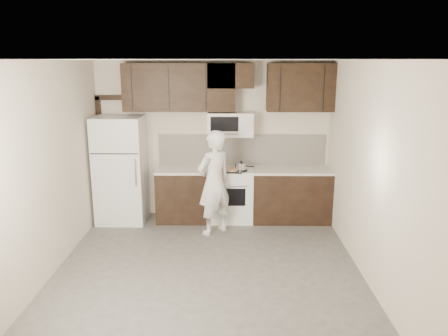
{
  "coord_description": "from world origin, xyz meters",
  "views": [
    {
      "loc": [
        0.28,
        -5.23,
        2.69
      ],
      "look_at": [
        0.2,
        0.9,
        1.18
      ],
      "focal_mm": 35.0,
      "sensor_mm": 36.0,
      "label": 1
    }
  ],
  "objects_px": {
    "refrigerator": "(121,170)",
    "person": "(214,183)",
    "microwave": "(231,124)",
    "stove": "(230,194)"
  },
  "relations": [
    {
      "from": "microwave",
      "to": "refrigerator",
      "type": "bearing_deg",
      "value": -174.85
    },
    {
      "from": "microwave",
      "to": "person",
      "type": "xyz_separation_m",
      "value": [
        -0.26,
        -0.72,
        -0.82
      ]
    },
    {
      "from": "person",
      "to": "refrigerator",
      "type": "bearing_deg",
      "value": -59.07
    },
    {
      "from": "person",
      "to": "microwave",
      "type": "bearing_deg",
      "value": -149.25
    },
    {
      "from": "refrigerator",
      "to": "person",
      "type": "distance_m",
      "value": 1.69
    },
    {
      "from": "refrigerator",
      "to": "microwave",
      "type": "bearing_deg",
      "value": 5.15
    },
    {
      "from": "refrigerator",
      "to": "person",
      "type": "relative_size",
      "value": 1.08
    },
    {
      "from": "stove",
      "to": "refrigerator",
      "type": "relative_size",
      "value": 0.52
    },
    {
      "from": "microwave",
      "to": "stove",
      "type": "bearing_deg",
      "value": -89.9
    },
    {
      "from": "stove",
      "to": "microwave",
      "type": "height_order",
      "value": "microwave"
    }
  ]
}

